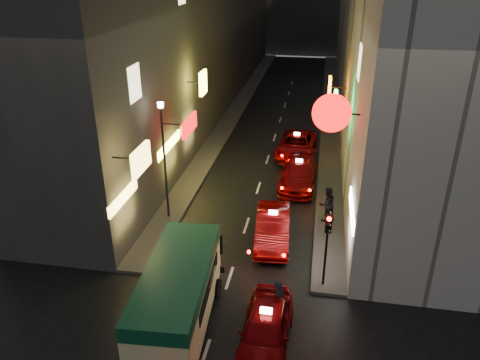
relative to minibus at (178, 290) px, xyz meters
The scene contains 13 objects.
building_left 30.42m from the minibus, 103.22° to the left, with size 7.63×52.02×18.00m.
building_right 31.07m from the minibus, 72.17° to the left, with size 8.00×52.00×18.00m.
sidewalk_left 28.95m from the minibus, 95.96° to the left, with size 1.50×52.00×0.15m, color #474542.
sidewalk_right 29.32m from the minibus, 79.18° to the left, with size 1.50×52.00×0.15m, color #474542.
minibus is the anchor object (origin of this frame).
taxi_near 3.39m from the minibus, ahead, with size 2.30×5.50×1.91m.
taxi_second 7.15m from the minibus, 67.34° to the left, with size 2.68×5.65×1.92m.
taxi_third 13.64m from the minibus, 74.82° to the left, with size 2.44×5.59×1.93m.
taxi_far 18.23m from the minibus, 80.14° to the left, with size 2.66×5.64×1.91m.
pedestrian_crossing 3.80m from the minibus, 15.51° to the left, with size 0.68×0.44×2.07m, color black.
pedestrian_sidewalk 10.27m from the minibus, 58.92° to the left, with size 0.81×0.51×2.15m, color black.
traffic_light 6.24m from the minibus, 31.57° to the left, with size 0.26×0.43×3.50m.
lamp_post 8.54m from the minibus, 110.86° to the left, with size 0.28×0.28×6.22m.
Camera 1 is at (3.34, -7.71, 12.54)m, focal length 35.00 mm.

